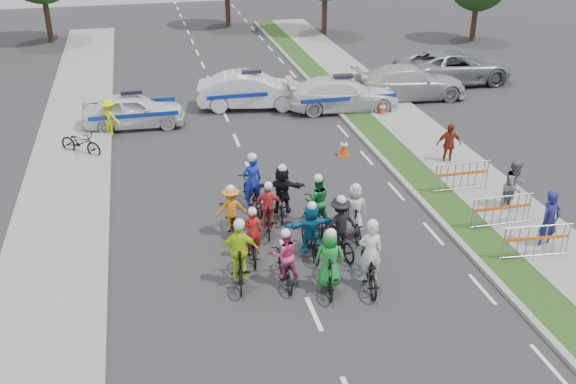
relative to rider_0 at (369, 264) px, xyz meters
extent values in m
plane|color=#28282B|center=(-1.73, -0.89, -0.66)|extent=(90.00, 90.00, 0.00)
cube|color=gray|center=(3.37, 4.11, -0.60)|extent=(0.20, 60.00, 0.12)
cube|color=#223F14|center=(4.07, 4.11, -0.61)|extent=(1.20, 60.00, 0.11)
cube|color=gray|center=(5.87, 4.11, -0.60)|extent=(2.40, 60.00, 0.13)
cube|color=gray|center=(-8.23, 4.11, -0.60)|extent=(3.00, 60.00, 0.13)
imported|color=black|center=(0.00, 0.01, -0.14)|extent=(0.98, 2.06, 1.04)
imported|color=white|center=(0.00, -0.04, 0.38)|extent=(0.69, 0.51, 1.73)
sphere|color=white|center=(0.00, -0.09, 1.21)|extent=(0.30, 0.30, 0.30)
imported|color=black|center=(-1.08, 0.06, -0.13)|extent=(0.81, 1.85, 1.07)
imported|color=green|center=(-1.08, 0.01, 0.32)|extent=(0.86, 0.64, 1.61)
sphere|color=white|center=(-1.08, -0.04, 1.07)|extent=(0.28, 0.28, 0.28)
imported|color=black|center=(-2.12, 0.63, -0.23)|extent=(0.61, 1.67, 0.87)
imported|color=#DF3D86|center=(-2.12, 0.58, 0.24)|extent=(0.72, 0.56, 1.45)
sphere|color=white|center=(-2.12, 0.53, 0.90)|extent=(0.25, 0.25, 0.25)
imported|color=black|center=(-3.27, 0.89, -0.10)|extent=(0.79, 1.94, 1.13)
imported|color=#D6FF1A|center=(-3.27, 0.84, 0.37)|extent=(1.04, 0.55, 1.70)
sphere|color=white|center=(-3.27, 0.79, 1.17)|extent=(0.29, 0.29, 0.29)
imported|color=black|center=(-0.27, 1.75, -0.18)|extent=(0.94, 1.93, 0.97)
imported|color=black|center=(-0.27, 1.70, 0.32)|extent=(1.13, 0.76, 1.62)
sphere|color=white|center=(-0.27, 1.65, 1.08)|extent=(0.28, 0.28, 0.28)
imported|color=black|center=(-1.10, 1.79, -0.16)|extent=(0.54, 1.70, 1.01)
imported|color=#166AA6|center=(-1.10, 1.74, 0.28)|extent=(1.43, 0.50, 1.52)
sphere|color=white|center=(-1.10, 1.69, 0.98)|extent=(0.26, 0.26, 0.26)
imported|color=black|center=(-2.72, 2.04, -0.23)|extent=(0.73, 1.69, 0.86)
imported|color=red|center=(-2.72, 1.99, 0.23)|extent=(0.55, 0.39, 1.43)
sphere|color=white|center=(-2.72, 1.94, 0.88)|extent=(0.25, 0.25, 0.25)
imported|color=black|center=(0.44, 2.56, -0.15)|extent=(0.59, 1.74, 1.03)
imported|color=silver|center=(0.44, 2.51, 0.29)|extent=(0.78, 0.54, 1.54)
sphere|color=white|center=(0.44, 2.46, 1.00)|extent=(0.27, 0.27, 0.27)
imported|color=black|center=(-0.50, 3.28, -0.18)|extent=(0.81, 1.89, 0.97)
imported|color=#157833|center=(-0.50, 3.23, 0.32)|extent=(0.84, 0.68, 1.61)
sphere|color=white|center=(-0.50, 3.18, 1.07)|extent=(0.28, 0.28, 0.28)
imported|color=black|center=(-1.99, 3.38, -0.17)|extent=(0.73, 1.71, 1.00)
imported|color=#E63F41|center=(-1.99, 3.33, 0.26)|extent=(0.92, 0.50, 1.49)
sphere|color=white|center=(-1.99, 3.28, 0.95)|extent=(0.26, 0.26, 0.26)
imported|color=black|center=(-3.10, 3.50, -0.22)|extent=(0.62, 1.69, 0.88)
imported|color=orange|center=(-3.10, 3.45, 0.25)|extent=(0.96, 0.56, 1.46)
sphere|color=white|center=(-3.10, 3.40, 0.92)|extent=(0.25, 0.25, 0.25)
imported|color=black|center=(-1.36, 4.29, -0.14)|extent=(0.84, 1.82, 1.06)
imported|color=black|center=(-1.36, 4.24, 0.31)|extent=(1.53, 0.76, 1.58)
sphere|color=white|center=(-1.36, 4.19, 1.05)|extent=(0.27, 0.27, 0.27)
imported|color=black|center=(-2.18, 5.00, -0.15)|extent=(0.92, 2.04, 1.04)
imported|color=#1928C1|center=(-2.18, 4.95, 0.38)|extent=(0.67, 0.48, 1.72)
sphere|color=white|center=(-2.18, 4.90, 1.20)|extent=(0.30, 0.30, 0.30)
imported|color=white|center=(-5.75, 13.72, 0.07)|extent=(4.41, 1.96, 1.47)
imported|color=white|center=(-0.34, 15.08, 0.16)|extent=(5.21, 2.54, 1.65)
imported|color=white|center=(3.69, 13.80, 0.09)|extent=(5.42, 2.70, 1.51)
imported|color=#BBBCC1|center=(7.37, 14.67, 0.13)|extent=(5.62, 2.51, 1.60)
imported|color=gray|center=(10.64, 16.57, 0.18)|extent=(6.15, 2.92, 1.70)
imported|color=navy|center=(5.67, 0.58, 0.25)|extent=(0.75, 0.59, 1.83)
imported|color=slate|center=(5.97, 2.93, 0.22)|extent=(1.05, 0.94, 1.77)
imported|color=maroon|center=(5.60, 6.84, 0.15)|extent=(0.99, 0.48, 1.63)
imported|color=#EEFF0D|center=(-6.73, 12.91, 0.11)|extent=(1.14, 1.09, 1.56)
cube|color=#F24C0C|center=(2.09, 8.56, -0.65)|extent=(0.40, 0.40, 0.03)
cone|color=#F24C0C|center=(2.09, 8.56, -0.31)|extent=(0.36, 0.36, 0.70)
cylinder|color=silver|center=(2.09, 8.56, -0.21)|extent=(0.29, 0.29, 0.08)
cube|color=#F24C0C|center=(5.18, 12.49, -0.65)|extent=(0.40, 0.40, 0.03)
cone|color=#F24C0C|center=(5.18, 12.49, -0.31)|extent=(0.36, 0.36, 0.70)
cylinder|color=silver|center=(5.18, 12.49, -0.21)|extent=(0.29, 0.29, 0.08)
imported|color=black|center=(-7.83, 11.00, -0.16)|extent=(1.91, 1.71, 1.00)
cylinder|color=#382619|center=(7.27, 29.11, 0.96)|extent=(0.36, 0.36, 3.25)
cylinder|color=#382619|center=(16.27, 25.11, 0.71)|extent=(0.36, 0.36, 2.75)
cylinder|color=#382619|center=(-10.73, 31.11, 1.09)|extent=(0.36, 0.36, 3.50)
cylinder|color=#382619|center=(1.27, 33.11, 0.84)|extent=(0.36, 0.36, 3.00)
camera|label=1|loc=(-5.35, -13.34, 9.12)|focal=40.00mm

